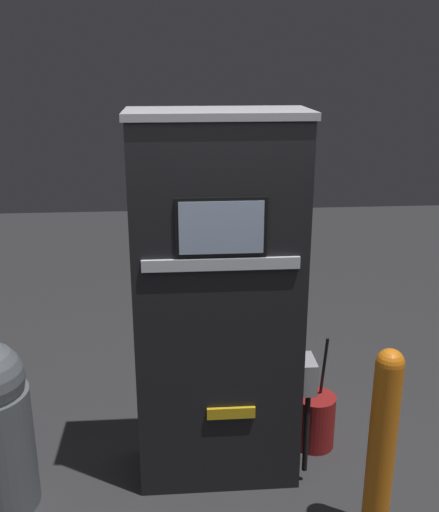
% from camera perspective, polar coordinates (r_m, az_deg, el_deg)
% --- Properties ---
extents(ground_plane, '(14.00, 14.00, 0.00)m').
position_cam_1_polar(ground_plane, '(3.85, 0.14, -21.54)').
color(ground_plane, '#2D2D30').
extents(gas_pump, '(1.05, 0.49, 2.21)m').
position_cam_1_polar(gas_pump, '(3.45, -0.11, -4.81)').
color(gas_pump, black).
rests_on(gas_pump, ground_plane).
extents(safety_bollard, '(0.14, 0.14, 1.11)m').
position_cam_1_polar(safety_bollard, '(3.36, 15.25, -16.62)').
color(safety_bollard, orange).
rests_on(safety_bollard, ground_plane).
extents(squeegee_bucket, '(0.26, 0.26, 0.81)m').
position_cam_1_polar(squeegee_bucket, '(4.16, 9.07, -15.19)').
color(squeegee_bucket, maroon).
rests_on(squeegee_bucket, ground_plane).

